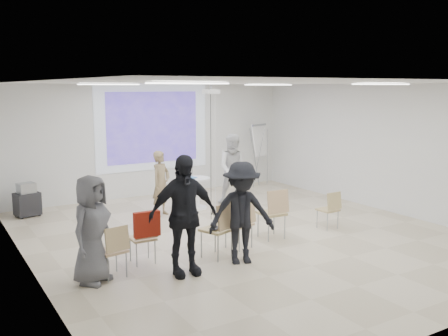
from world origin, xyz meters
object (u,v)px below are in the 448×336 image
chair_far_left (114,247)px  audience_left (183,207)px  player_right (234,165)px  pedestal_table (197,191)px  chair_left_mid (144,235)px  chair_left_inner (220,225)px  player_left (161,179)px  chair_right_far (330,207)px  chair_right_inner (274,210)px  audience_mid (242,206)px  chair_center (242,221)px  audience_outer (92,223)px  flipchart_easel (260,141)px  laptop (216,227)px  av_cart (27,201)px

chair_far_left → audience_left: size_ratio=0.38×
player_right → pedestal_table: bearing=-148.8°
chair_far_left → chair_left_mid: bearing=19.2°
chair_far_left → chair_left_inner: size_ratio=0.85×
chair_far_left → audience_left: bearing=-31.9°
player_left → chair_far_left: player_left is taller
chair_left_mid → chair_right_far: bearing=1.3°
chair_left_inner → chair_right_inner: (1.44, 0.40, 0.00)m
player_left → audience_left: audience_left is taller
pedestal_table → chair_right_far: size_ratio=0.99×
player_right → chair_right_inner: bearing=-76.0°
player_left → audience_mid: (-0.15, -3.58, 0.13)m
chair_center → chair_right_far: size_ratio=1.12×
audience_outer → flipchart_easel: (6.44, 4.78, 0.44)m
player_left → laptop: (-0.37, -3.11, -0.32)m
chair_right_inner → audience_outer: (-3.63, -0.32, 0.34)m
chair_left_inner → laptop: (-0.03, 0.10, -0.05)m
chair_center → av_cart: chair_center is taller
pedestal_table → audience_left: audience_left is taller
audience_left → av_cart: 5.31m
chair_far_left → chair_right_inner: bearing=-3.9°
chair_right_far → audience_outer: 5.06m
chair_right_inner → flipchart_easel: flipchart_easel is taller
chair_right_inner → audience_left: bearing=-159.2°
player_right → chair_left_inner: bearing=-93.7°
pedestal_table → audience_mid: size_ratio=0.40×
chair_left_inner → chair_center: chair_left_inner is taller
chair_right_far → av_cart: (-5.16, 4.37, -0.11)m
pedestal_table → av_cart: 3.90m
pedestal_table → laptop: bearing=-112.8°
player_right → chair_center: size_ratio=2.20×
player_left → player_right: 2.06m
chair_far_left → av_cart: 4.68m
flipchart_easel → player_left: bearing=-179.0°
audience_left → player_left: bearing=75.1°
pedestal_table → av_cart: (-3.65, 1.38, -0.08)m
player_left → audience_mid: 3.59m
player_right → chair_center: 3.60m
chair_center → audience_outer: audience_outer is taller
chair_right_far → av_cart: bearing=138.1°
pedestal_table → chair_center: bearing=-103.3°
audience_mid → audience_outer: size_ratio=1.05×
audience_left → av_cart: audience_left is taller
player_right → chair_left_inner: size_ratio=1.98×
player_left → chair_right_inner: 3.03m
chair_center → laptop: chair_center is taller
chair_right_inner → audience_mid: (-1.25, -0.77, 0.39)m
audience_outer → pedestal_table: bearing=5.5°
chair_right_far → laptop: chair_right_far is taller
player_right → audience_left: bearing=-99.7°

